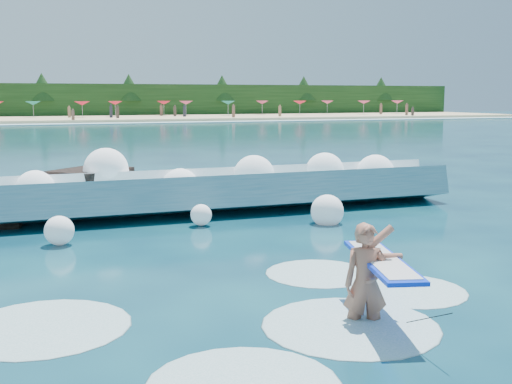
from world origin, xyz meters
TOP-DOWN VIEW (x-y plane):
  - ground at (0.00, 0.00)m, footprint 200.00×200.00m
  - beach at (0.00, 78.00)m, footprint 140.00×20.00m
  - wet_band at (0.00, 67.00)m, footprint 140.00×5.00m
  - treeline at (0.00, 88.00)m, footprint 140.00×4.00m
  - breaking_wave at (0.40, 6.71)m, footprint 17.06×2.70m
  - surfer_with_board at (1.38, -2.77)m, footprint 1.23×2.92m
  - wave_spray at (0.46, 6.56)m, footprint 14.93×4.60m
  - surf_foam at (0.15, -2.25)m, footprint 9.13×5.89m
  - beach_umbrellas at (0.06, 80.55)m, footprint 113.18×6.42m

SIDE VIEW (x-z plane):
  - ground at x=0.00m, z-range 0.00..0.00m
  - surf_foam at x=0.15m, z-range -0.06..0.06m
  - wet_band at x=0.00m, z-range 0.00..0.08m
  - beach at x=0.00m, z-range 0.00..0.40m
  - breaking_wave at x=0.40m, z-range -0.22..1.25m
  - surfer_with_board at x=1.38m, z-range -0.23..1.50m
  - wave_spray at x=0.46m, z-range -0.06..1.83m
  - beach_umbrellas at x=0.06m, z-range 2.00..2.50m
  - treeline at x=0.00m, z-range 0.00..5.00m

